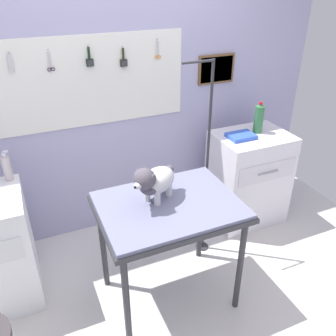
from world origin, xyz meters
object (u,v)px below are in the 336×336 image
Objects in this scene: dog at (154,181)px; soda_bottle at (259,118)px; cabinet_right at (248,178)px; grooming_table at (169,214)px; grooming_arm at (206,172)px.

dog is 1.40m from soda_bottle.
dog is at bearing -154.67° from cabinet_right.
cabinet_right is at bearing 25.33° from dog.
cabinet_right is (1.11, 0.63, -0.32)m from grooming_table.
soda_bottle is at bearing 29.63° from grooming_table.
soda_bottle reaches higher than grooming_table.
soda_bottle is at bearing 23.06° from grooming_arm.
grooming_arm reaches higher than cabinet_right.
grooming_table is at bearing -40.22° from dog.
dog reaches higher than grooming_table.
dog is at bearing -154.35° from soda_bottle.
grooming_table is 0.62m from grooming_arm.
grooming_arm is 1.86× the size of cabinet_right.
grooming_table is 1.05× the size of cabinet_right.
dog is at bearing 139.78° from grooming_table.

